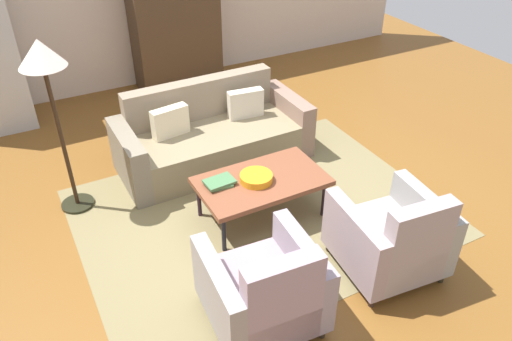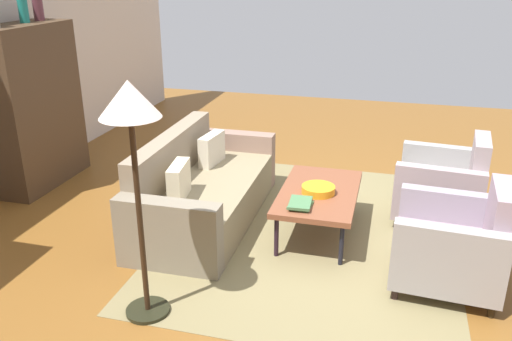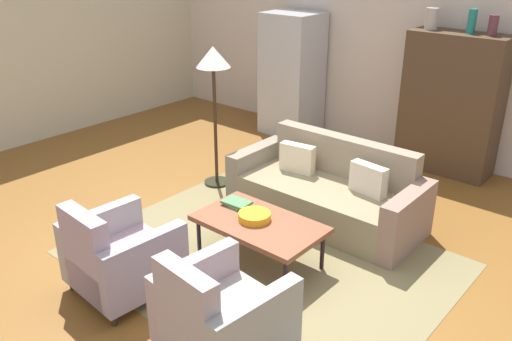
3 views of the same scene
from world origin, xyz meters
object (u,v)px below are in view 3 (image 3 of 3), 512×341
object	(u,v)px
coffee_table	(259,225)
fruit_bowl	(255,216)
armchair_left	(117,259)
vase_tall	(432,19)
vase_round	(472,21)
cabinet	(451,104)
vase_small	(493,25)
floor_lamp	(213,70)
armchair_right	(218,318)
book_stack	(237,203)
refrigerator	(292,74)
couch	(329,193)

from	to	relation	value
coffee_table	fruit_bowl	size ratio (longest dim) A/B	3.92
armchair_left	fruit_bowl	xyz separation A→B (m)	(0.55, 1.17, 0.12)
vase_tall	vase_round	xyz separation A→B (m)	(0.50, 0.00, 0.01)
cabinet	vase_small	xyz separation A→B (m)	(0.35, -0.00, 1.02)
armchair_left	floor_lamp	bearing A→B (deg)	117.53
armchair_right	fruit_bowl	distance (m)	1.34
fruit_bowl	vase_round	world-z (taller)	vase_round
fruit_bowl	floor_lamp	xyz separation A→B (m)	(-1.50, 1.01, 0.98)
floor_lamp	vase_round	bearing A→B (deg)	47.84
armchair_left	book_stack	world-z (taller)	armchair_left
fruit_bowl	vase_tall	distance (m)	3.61
cabinet	vase_tall	xyz separation A→B (m)	(-0.40, -0.00, 1.03)
coffee_table	cabinet	xyz separation A→B (m)	(0.42, 3.31, 0.51)
coffee_table	floor_lamp	world-z (taller)	floor_lamp
book_stack	vase_tall	distance (m)	3.54
armchair_left	book_stack	xyz separation A→B (m)	(0.22, 1.27, 0.11)
coffee_table	vase_round	size ratio (longest dim) A/B	4.21
cabinet	refrigerator	world-z (taller)	refrigerator
armchair_left	couch	bearing A→B (deg)	79.58
cabinet	refrigerator	bearing A→B (deg)	-177.58
book_stack	floor_lamp	distance (m)	1.78
armchair_left	armchair_right	bearing A→B (deg)	3.99
fruit_bowl	book_stack	xyz separation A→B (m)	(-0.32, 0.11, -0.01)
cabinet	floor_lamp	distance (m)	3.08
vase_round	floor_lamp	size ratio (longest dim) A/B	0.17
coffee_table	cabinet	world-z (taller)	cabinet
book_stack	couch	bearing A→B (deg)	70.56
armchair_right	cabinet	world-z (taller)	cabinet
book_stack	refrigerator	xyz separation A→B (m)	(-1.67, 3.10, 0.47)
cabinet	armchair_left	bearing A→B (deg)	-102.91
armchair_right	vase_round	distance (m)	4.75
coffee_table	refrigerator	world-z (taller)	refrigerator
couch	cabinet	xyz separation A→B (m)	(0.42, 2.12, 0.61)
armchair_right	book_stack	distance (m)	1.61
vase_tall	refrigerator	bearing A→B (deg)	-177.24
armchair_left	vase_tall	distance (m)	4.78
coffee_table	armchair_left	bearing A→B (deg)	-117.40
armchair_left	fruit_bowl	distance (m)	1.29
couch	vase_tall	size ratio (longest dim) A/B	8.11
vase_round	refrigerator	xyz separation A→B (m)	(-2.57, -0.10, -1.02)
armchair_left	cabinet	size ratio (longest dim) A/B	0.49
vase_small	cabinet	bearing A→B (deg)	179.23
refrigerator	coffee_table	bearing A→B (deg)	-57.38
vase_tall	refrigerator	distance (m)	2.30
couch	refrigerator	bearing A→B (deg)	-44.95
cabinet	couch	bearing A→B (deg)	-101.23
coffee_table	vase_round	distance (m)	3.68
cabinet	vase_small	size ratio (longest dim) A/B	7.61
armchair_left	coffee_table	bearing A→B (deg)	66.58
book_stack	vase_tall	bearing A→B (deg)	82.83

